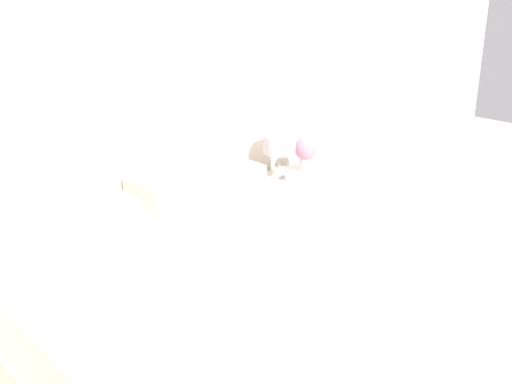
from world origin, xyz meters
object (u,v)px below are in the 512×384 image
object	(u,v)px
bed	(213,311)
nightstand	(291,214)
flower_vase	(306,151)
teacup	(290,178)
table_lamp	(279,146)

from	to	relation	value
bed	nightstand	size ratio (longest dim) A/B	3.77
flower_vase	teacup	distance (m)	0.27
bed	flower_vase	bearing A→B (deg)	28.49
bed	table_lamp	distance (m)	1.45
nightstand	flower_vase	size ratio (longest dim) A/B	2.22
flower_vase	nightstand	bearing A→B (deg)	-169.39
table_lamp	teacup	xyz separation A→B (m)	(-0.02, -0.12, -0.18)
bed	nightstand	distance (m)	1.41
bed	flower_vase	world-z (taller)	bed
bed	nightstand	xyz separation A→B (m)	(1.21, 0.71, -0.06)
teacup	nightstand	bearing A→B (deg)	40.02
bed	teacup	bearing A→B (deg)	29.88
nightstand	flower_vase	bearing A→B (deg)	10.61
bed	table_lamp	world-z (taller)	bed
table_lamp	bed	bearing A→B (deg)	-146.13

